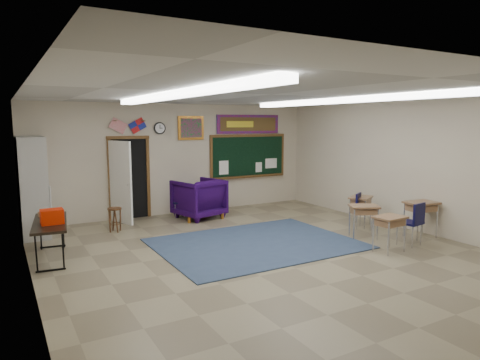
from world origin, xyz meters
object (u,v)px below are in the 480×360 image
wingback_armchair (199,198)px  student_desk_front_left (363,220)px  student_desk_front_right (360,209)px  wooden_stool (115,219)px  folding_table (51,238)px

wingback_armchair → student_desk_front_left: wingback_armchair is taller
student_desk_front_right → wooden_stool: 5.83m
wingback_armchair → student_desk_front_left: bearing=107.7°
student_desk_front_right → folding_table: (-6.82, 0.98, -0.02)m
wingback_armchair → folding_table: size_ratio=0.65×
folding_table → student_desk_front_left: bearing=-9.3°
wingback_armchair → folding_table: 4.19m
student_desk_front_left → folding_table: folding_table is taller
student_desk_front_right → wooden_stool: size_ratio=1.34×
student_desk_front_left → folding_table: size_ratio=0.42×
wingback_armchair → student_desk_front_right: (3.03, -2.78, -0.11)m
wooden_stool → student_desk_front_left: bearing=-35.3°
wooden_stool → folding_table: bearing=-136.8°
student_desk_front_right → folding_table: 6.89m
wingback_armchair → student_desk_front_right: bearing=123.1°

